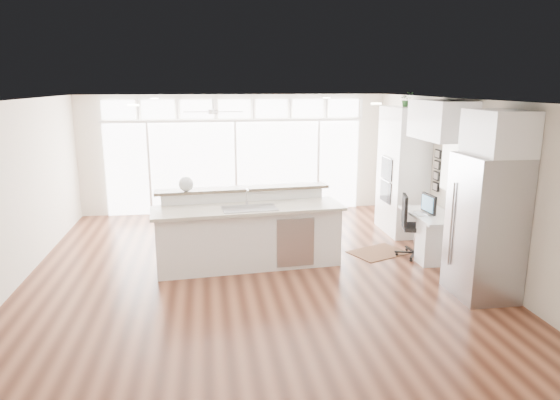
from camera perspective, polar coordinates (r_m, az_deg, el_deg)
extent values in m
cube|color=#472316|center=(8.06, -3.12, -8.27)|extent=(7.00, 8.00, 0.02)
cube|color=white|center=(7.51, -3.38, 11.35)|extent=(7.00, 8.00, 0.02)
cube|color=beige|center=(11.61, -5.13, 5.27)|extent=(7.00, 0.04, 2.70)
cube|color=beige|center=(3.88, 2.47, -10.94)|extent=(7.00, 0.04, 2.70)
cube|color=beige|center=(8.14, -28.58, 0.32)|extent=(0.04, 8.00, 2.70)
cube|color=beige|center=(8.72, 20.33, 1.86)|extent=(0.04, 8.00, 2.70)
cube|color=white|center=(11.59, -5.08, 3.76)|extent=(5.80, 0.06, 2.08)
cube|color=white|center=(11.45, -5.21, 10.34)|extent=(5.90, 0.06, 0.40)
cube|color=white|center=(8.92, 19.29, 3.50)|extent=(0.04, 0.85, 0.85)
cube|color=silver|center=(10.29, -7.66, 10.52)|extent=(1.16, 1.16, 0.32)
cube|color=white|center=(7.71, -3.52, 11.25)|extent=(3.40, 3.00, 0.02)
cube|color=white|center=(10.19, 13.83, 3.26)|extent=(0.64, 1.20, 2.50)
cube|color=white|center=(9.03, 16.87, -3.85)|extent=(0.72, 1.30, 0.76)
cube|color=white|center=(8.70, 17.98, 8.68)|extent=(0.64, 1.30, 0.64)
cube|color=#A2A3A7|center=(7.46, 22.41, -2.88)|extent=(0.76, 0.90, 2.00)
cube|color=white|center=(7.27, 23.72, 7.06)|extent=(0.64, 0.90, 0.60)
cube|color=black|center=(9.49, 17.50, 3.25)|extent=(0.06, 0.22, 0.80)
cube|color=white|center=(8.15, -3.62, -3.43)|extent=(3.16, 1.41, 1.22)
cube|color=#3B2012|center=(9.08, 11.14, -5.91)|extent=(1.13, 1.00, 0.01)
cube|color=black|center=(8.88, 15.30, -2.95)|extent=(0.68, 0.65, 1.08)
sphere|color=white|center=(8.26, -10.68, 1.83)|extent=(0.25, 0.25, 0.24)
cube|color=black|center=(8.86, 16.64, -0.40)|extent=(0.11, 0.44, 0.36)
cube|color=white|center=(8.83, 15.57, -1.54)|extent=(0.15, 0.31, 0.01)
imported|color=#245223|center=(10.05, 14.26, 10.91)|extent=(0.28, 0.30, 0.22)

